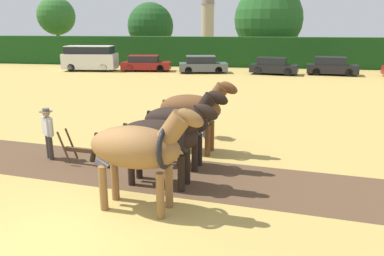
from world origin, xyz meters
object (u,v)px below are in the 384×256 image
at_px(plow, 89,155).
at_px(farmer_beside_team, 205,112).
at_px(parked_van, 90,58).
at_px(parked_car_center_left, 202,65).
at_px(farmer_at_plow, 48,130).
at_px(draft_horse_lead_left, 139,148).
at_px(tree_left, 151,26).
at_px(draft_horse_trail_right, 193,109).
at_px(tree_center_left, 268,19).
at_px(parked_car_center_right, 331,66).
at_px(draft_horse_trail_left, 180,122).
at_px(tree_far_left, 56,16).
at_px(parked_car_left, 146,63).
at_px(parked_car_center, 273,66).
at_px(draft_horse_lead_right, 162,137).

height_order(plow, farmer_beside_team, farmer_beside_team).
bearing_deg(parked_van, parked_car_center_left, -4.92).
bearing_deg(farmer_at_plow, parked_car_center_left, 37.33).
bearing_deg(draft_horse_lead_left, farmer_at_plow, 151.29).
bearing_deg(tree_left, plow, -77.60).
height_order(draft_horse_trail_right, parked_van, draft_horse_trail_right).
xyz_separation_m(tree_center_left, parked_car_center_right, (5.09, -10.42, -3.97)).
bearing_deg(draft_horse_trail_left, draft_horse_trail_right, 90.25).
relative_size(draft_horse_trail_left, parked_car_center_right, 0.62).
bearing_deg(draft_horse_trail_right, parked_car_center_right, 76.17).
bearing_deg(farmer_beside_team, parked_car_center_right, 47.07).
bearing_deg(parked_car_center_left, tree_far_left, 140.16).
height_order(farmer_at_plow, parked_van, parked_van).
height_order(draft_horse_trail_right, parked_car_left, draft_horse_trail_right).
distance_m(draft_horse_lead_left, draft_horse_trail_right, 4.18).
xyz_separation_m(tree_left, draft_horse_trail_left, (10.21, -33.92, -2.61)).
relative_size(draft_horse_lead_left, parked_car_center_left, 0.62).
distance_m(tree_far_left, plow, 38.83).
bearing_deg(tree_far_left, draft_horse_trail_right, -55.58).
distance_m(tree_center_left, parked_car_center_right, 12.26).
relative_size(draft_horse_trail_left, parked_car_left, 0.57).
bearing_deg(draft_horse_trail_right, tree_far_left, 131.56).
relative_size(parked_van, parked_car_center_right, 1.16).
xyz_separation_m(draft_horse_trail_left, parked_van, (-12.83, 22.47, -0.20)).
relative_size(draft_horse_trail_right, parked_car_center_left, 0.60).
xyz_separation_m(tree_center_left, parked_car_left, (-11.11, -10.35, -4.00)).
xyz_separation_m(tree_far_left, parked_car_center_right, (30.06, -10.22, -4.40)).
relative_size(parked_van, parked_car_left, 1.08).
relative_size(parked_car_center_left, parked_car_center, 1.07).
height_order(farmer_at_plow, parked_car_center_left, farmer_at_plow).
bearing_deg(tree_far_left, parked_car_center, -22.88).
bearing_deg(draft_horse_lead_left, draft_horse_lead_right, 89.86).
xyz_separation_m(draft_horse_lead_left, draft_horse_trail_right, (0.52, 4.15, -0.03)).
bearing_deg(parked_car_left, plow, -84.29).
xyz_separation_m(farmer_at_plow, parked_van, (-8.70, 22.50, 0.22)).
xyz_separation_m(tree_center_left, draft_horse_lead_right, (-3.53, -34.77, -3.37)).
bearing_deg(draft_horse_trail_left, parked_car_center, 87.96).
bearing_deg(tree_left, tree_center_left, -2.24).
relative_size(tree_center_left, farmer_beside_team, 5.08).
distance_m(farmer_at_plow, parked_van, 24.13).
relative_size(tree_center_left, parked_car_center_left, 1.89).
bearing_deg(draft_horse_trail_left, parked_van, 126.87).
bearing_deg(draft_horse_lead_right, parked_car_center, 88.08).
distance_m(tree_left, parked_van, 12.08).
bearing_deg(plow, parked_car_left, 109.40).
distance_m(draft_horse_trail_left, parked_car_left, 24.32).
xyz_separation_m(tree_far_left, parked_van, (8.79, -10.72, -3.96)).
bearing_deg(parked_van, draft_horse_trail_left, -66.02).
distance_m(draft_horse_trail_left, parked_van, 25.87).
bearing_deg(farmer_at_plow, plow, -61.30).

